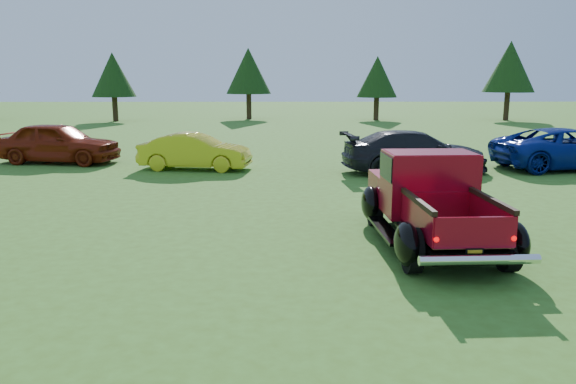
{
  "coord_description": "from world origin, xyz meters",
  "views": [
    {
      "loc": [
        -0.7,
        -9.68,
        2.96
      ],
      "look_at": [
        -0.58,
        0.2,
        0.93
      ],
      "focal_mm": 35.0,
      "sensor_mm": 36.0,
      "label": 1
    }
  ],
  "objects_px": {
    "tree_east": "(510,67)",
    "show_car_grey": "(415,152)",
    "tree_mid_left": "(248,71)",
    "show_car_yellow": "(195,152)",
    "show_car_red": "(58,143)",
    "show_car_blue": "(568,149)",
    "tree_mid_right": "(377,77)",
    "pickup_truck": "(428,198)",
    "tree_west": "(113,75)"
  },
  "relations": [
    {
      "from": "tree_west",
      "to": "show_car_yellow",
      "type": "xyz_separation_m",
      "value": [
        8.5,
        -20.54,
        -2.52
      ]
    },
    {
      "from": "tree_mid_left",
      "to": "tree_mid_right",
      "type": "xyz_separation_m",
      "value": [
        9.0,
        -1.0,
        -0.41
      ]
    },
    {
      "from": "pickup_truck",
      "to": "show_car_yellow",
      "type": "xyz_separation_m",
      "value": [
        -5.48,
        8.14,
        -0.19
      ]
    },
    {
      "from": "show_car_blue",
      "to": "tree_mid_left",
      "type": "bearing_deg",
      "value": 19.28
    },
    {
      "from": "show_car_yellow",
      "to": "pickup_truck",
      "type": "bearing_deg",
      "value": -137.84
    },
    {
      "from": "tree_mid_left",
      "to": "show_car_red",
      "type": "bearing_deg",
      "value": -104.65
    },
    {
      "from": "tree_east",
      "to": "show_car_yellow",
      "type": "xyz_separation_m",
      "value": [
        -18.5,
        -21.04,
        -3.07
      ]
    },
    {
      "from": "show_car_red",
      "to": "show_car_blue",
      "type": "bearing_deg",
      "value": -84.94
    },
    {
      "from": "pickup_truck",
      "to": "show_car_blue",
      "type": "height_order",
      "value": "pickup_truck"
    },
    {
      "from": "tree_east",
      "to": "show_car_blue",
      "type": "xyz_separation_m",
      "value": [
        -6.31,
        -21.07,
        -2.99
      ]
    },
    {
      "from": "tree_west",
      "to": "tree_mid_right",
      "type": "xyz_separation_m",
      "value": [
        18.0,
        1.0,
        -0.14
      ]
    },
    {
      "from": "show_car_red",
      "to": "show_car_grey",
      "type": "relative_size",
      "value": 0.92
    },
    {
      "from": "tree_west",
      "to": "show_car_red",
      "type": "relative_size",
      "value": 1.09
    },
    {
      "from": "tree_east",
      "to": "show_car_grey",
      "type": "height_order",
      "value": "tree_east"
    },
    {
      "from": "show_car_red",
      "to": "show_car_yellow",
      "type": "relative_size",
      "value": 1.18
    },
    {
      "from": "tree_mid_right",
      "to": "show_car_red",
      "type": "bearing_deg",
      "value": -125.89
    },
    {
      "from": "pickup_truck",
      "to": "show_car_blue",
      "type": "relative_size",
      "value": 0.94
    },
    {
      "from": "tree_east",
      "to": "pickup_truck",
      "type": "xyz_separation_m",
      "value": [
        -13.02,
        -29.18,
        -2.88
      ]
    },
    {
      "from": "tree_mid_left",
      "to": "show_car_yellow",
      "type": "xyz_separation_m",
      "value": [
        -0.5,
        -22.54,
        -2.79
      ]
    },
    {
      "from": "tree_east",
      "to": "show_car_grey",
      "type": "xyz_separation_m",
      "value": [
        -11.5,
        -21.72,
        -3.0
      ]
    },
    {
      "from": "tree_east",
      "to": "show_car_blue",
      "type": "bearing_deg",
      "value": -106.66
    },
    {
      "from": "tree_east",
      "to": "show_car_red",
      "type": "xyz_separation_m",
      "value": [
        -23.5,
        -19.54,
        -2.94
      ]
    },
    {
      "from": "pickup_truck",
      "to": "tree_mid_right",
      "type": "bearing_deg",
      "value": 80.05
    },
    {
      "from": "pickup_truck",
      "to": "show_car_red",
      "type": "relative_size",
      "value": 1.07
    },
    {
      "from": "show_car_blue",
      "to": "show_car_grey",
      "type": "bearing_deg",
      "value": 89.03
    },
    {
      "from": "tree_mid_left",
      "to": "tree_west",
      "type": "bearing_deg",
      "value": -167.47
    },
    {
      "from": "tree_east",
      "to": "show_car_yellow",
      "type": "bearing_deg",
      "value": -131.33
    },
    {
      "from": "show_car_yellow",
      "to": "show_car_blue",
      "type": "xyz_separation_m",
      "value": [
        12.19,
        -0.04,
        0.08
      ]
    },
    {
      "from": "pickup_truck",
      "to": "show_car_yellow",
      "type": "height_order",
      "value": "pickup_truck"
    },
    {
      "from": "show_car_red",
      "to": "show_car_yellow",
      "type": "xyz_separation_m",
      "value": [
        5.0,
        -1.5,
        -0.13
      ]
    },
    {
      "from": "tree_east",
      "to": "pickup_truck",
      "type": "distance_m",
      "value": 32.08
    },
    {
      "from": "pickup_truck",
      "to": "show_car_blue",
      "type": "xyz_separation_m",
      "value": [
        6.71,
        8.11,
        -0.11
      ]
    },
    {
      "from": "tree_west",
      "to": "pickup_truck",
      "type": "relative_size",
      "value": 1.02
    },
    {
      "from": "tree_mid_left",
      "to": "show_car_blue",
      "type": "xyz_separation_m",
      "value": [
        11.69,
        -22.57,
        -2.71
      ]
    },
    {
      "from": "tree_mid_left",
      "to": "show_car_blue",
      "type": "relative_size",
      "value": 1.04
    },
    {
      "from": "tree_mid_left",
      "to": "pickup_truck",
      "type": "bearing_deg",
      "value": -80.78
    },
    {
      "from": "tree_mid_left",
      "to": "tree_east",
      "type": "height_order",
      "value": "tree_east"
    },
    {
      "from": "tree_mid_left",
      "to": "tree_east",
      "type": "relative_size",
      "value": 0.93
    },
    {
      "from": "tree_east",
      "to": "show_car_red",
      "type": "distance_m",
      "value": 30.7
    },
    {
      "from": "show_car_grey",
      "to": "show_car_yellow",
      "type": "bearing_deg",
      "value": 78.67
    },
    {
      "from": "tree_mid_left",
      "to": "tree_mid_right",
      "type": "relative_size",
      "value": 1.14
    },
    {
      "from": "show_car_yellow",
      "to": "tree_mid_left",
      "type": "bearing_deg",
      "value": 6.94
    },
    {
      "from": "show_car_red",
      "to": "show_car_yellow",
      "type": "distance_m",
      "value": 5.22
    },
    {
      "from": "show_car_grey",
      "to": "show_car_blue",
      "type": "bearing_deg",
      "value": -88.59
    },
    {
      "from": "show_car_yellow",
      "to": "show_car_blue",
      "type": "height_order",
      "value": "show_car_blue"
    },
    {
      "from": "tree_west",
      "to": "show_car_red",
      "type": "distance_m",
      "value": 19.51
    },
    {
      "from": "show_car_yellow",
      "to": "show_car_blue",
      "type": "relative_size",
      "value": 0.74
    },
    {
      "from": "show_car_yellow",
      "to": "show_car_grey",
      "type": "relative_size",
      "value": 0.79
    },
    {
      "from": "show_car_grey",
      "to": "show_car_blue",
      "type": "height_order",
      "value": "show_car_blue"
    },
    {
      "from": "tree_mid_left",
      "to": "show_car_grey",
      "type": "xyz_separation_m",
      "value": [
        6.5,
        -23.22,
        -2.72
      ]
    }
  ]
}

